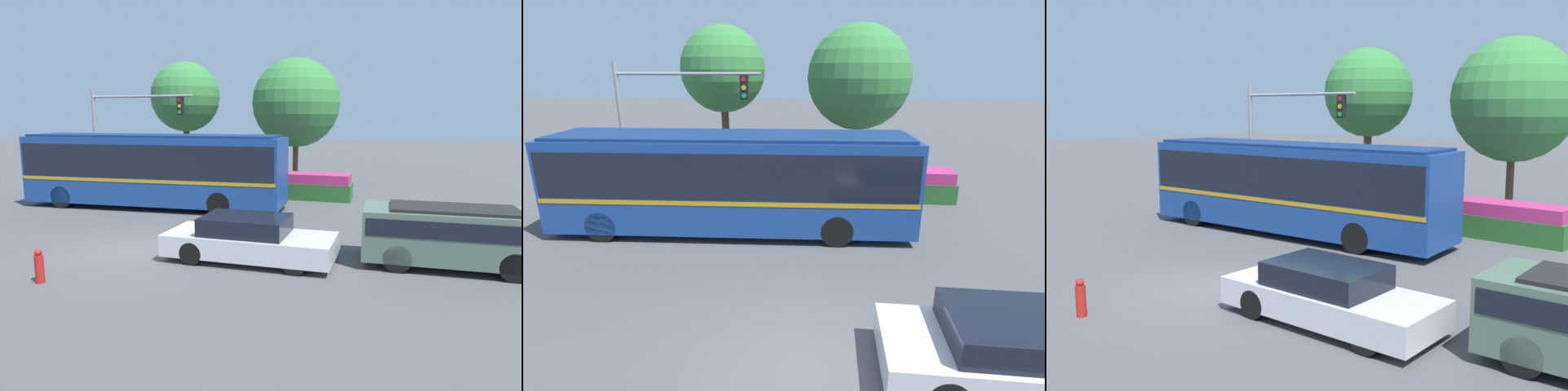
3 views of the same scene
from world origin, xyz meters
TOP-DOWN VIEW (x-y plane):
  - ground_plane at (0.00, 0.00)m, footprint 140.00×140.00m
  - city_bus at (-2.77, 6.30)m, footprint 11.91×3.28m
  - sedan_foreground at (3.75, 0.11)m, footprint 4.79×1.90m
  - suv_left_lane at (9.17, 1.13)m, footprint 4.69×2.03m
  - traffic_light_pole at (-6.29, 9.31)m, footprint 5.84×0.24m
  - flowering_hedge at (1.04, 10.47)m, footprint 9.11×1.44m
  - street_tree_left at (-4.96, 14.18)m, footprint 4.21×4.21m
  - street_tree_centre at (1.80, 14.92)m, footprint 5.17×5.17m
  - fire_hydrant at (-0.63, -3.08)m, footprint 0.22×0.22m

SIDE VIEW (x-z plane):
  - ground_plane at x=0.00m, z-range 0.00..0.00m
  - fire_hydrant at x=-0.63m, z-range -0.02..0.84m
  - sedan_foreground at x=3.75m, z-range -0.03..1.26m
  - flowering_hedge at x=1.04m, z-range -0.01..1.27m
  - suv_left_lane at x=9.17m, z-range 0.14..1.81m
  - city_bus at x=-2.77m, z-range 0.23..3.51m
  - traffic_light_pole at x=-6.29m, z-range 0.95..6.45m
  - street_tree_centre at x=1.80m, z-range 1.13..8.58m
  - street_tree_left at x=-4.96m, z-range 1.55..8.90m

